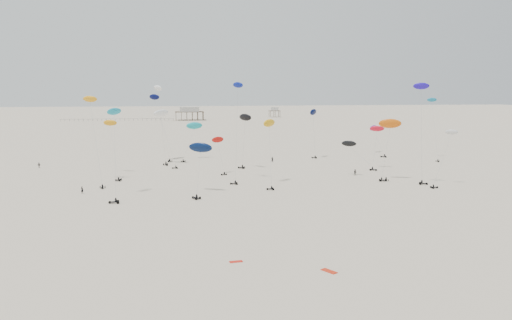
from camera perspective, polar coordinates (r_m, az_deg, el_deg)
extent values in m
plane|color=beige|center=(226.28, -4.29, 2.24)|extent=(900.00, 900.00, 0.00)
cube|color=brown|center=(374.88, -7.61, 5.48)|extent=(21.00, 13.00, 0.30)
cube|color=silver|center=(374.81, -7.62, 5.75)|extent=(14.00, 8.40, 3.20)
cube|color=#B2B2AD|center=(374.74, -7.62, 6.02)|extent=(15.00, 9.00, 0.30)
cube|color=brown|center=(412.12, 2.13, 5.65)|extent=(9.00, 7.00, 0.30)
cube|color=silver|center=(412.06, 2.13, 5.83)|extent=(5.60, 4.20, 2.40)
cube|color=#B2B2AD|center=(412.01, 2.13, 6.02)|extent=(6.00, 4.50, 0.30)
cube|color=black|center=(377.73, -15.53, 4.56)|extent=(80.00, 0.10, 0.10)
cylinder|color=gray|center=(127.68, -17.82, 1.95)|extent=(0.03, 0.03, 23.08)
ellipsoid|color=#F7A014|center=(133.27, -18.44, 6.64)|extent=(4.17, 2.80, 1.93)
cylinder|color=gray|center=(137.71, -15.88, 1.04)|extent=(0.03, 0.03, 18.83)
ellipsoid|color=orange|center=(144.03, -16.33, 4.11)|extent=(4.08, 2.32, 1.88)
cylinder|color=gray|center=(124.45, -2.28, 3.01)|extent=(0.03, 0.03, 24.10)
ellipsoid|color=navy|center=(127.70, -2.08, 8.57)|extent=(3.23, 3.60, 1.74)
cylinder|color=gray|center=(174.52, 19.76, 3.25)|extent=(0.03, 0.03, 21.62)
ellipsoid|color=#167AA6|center=(179.57, 19.46, 6.51)|extent=(3.45, 1.88, 1.62)
cylinder|color=gray|center=(148.93, 13.46, 1.20)|extent=(0.03, 0.03, 11.61)
ellipsoid|color=red|center=(151.16, 13.67, 3.51)|extent=(4.52, 3.08, 2.08)
cylinder|color=gray|center=(133.85, 12.57, -0.19)|extent=(0.03, 0.03, 13.56)
ellipsoid|color=black|center=(136.35, 10.58, 1.86)|extent=(4.30, 3.48, 2.01)
cylinder|color=gray|center=(154.95, -10.69, 3.74)|extent=(0.03, 0.03, 22.12)
ellipsoid|color=white|center=(155.80, -11.16, 8.07)|extent=(3.83, 4.70, 2.18)
cylinder|color=gray|center=(127.85, 18.44, 2.67)|extent=(0.03, 0.03, 22.54)
ellipsoid|color=#220EBD|center=(127.99, 18.36, 8.03)|extent=(4.07, 2.53, 1.89)
cylinder|color=gray|center=(110.24, -6.61, -1.50)|extent=(0.03, 0.03, 11.85)
ellipsoid|color=#05153E|center=(113.66, -6.36, 1.43)|extent=(6.15, 4.61, 2.85)
cylinder|color=gray|center=(181.72, 13.82, 1.98)|extent=(0.03, 0.03, 15.34)
ellipsoid|color=#6A1A90|center=(187.73, 13.27, 3.58)|extent=(4.83, 4.33, 2.35)
cylinder|color=gray|center=(169.22, 6.63, 2.80)|extent=(0.03, 0.03, 14.06)
ellipsoid|color=#040D38|center=(169.54, 6.56, 5.46)|extent=(4.23, 4.85, 2.35)
cylinder|color=gray|center=(127.55, 20.59, 0.06)|extent=(0.03, 0.03, 14.15)
ellipsoid|color=silver|center=(130.55, 21.46, 2.99)|extent=(3.06, 2.44, 1.45)
cylinder|color=gray|center=(136.63, -4.05, 0.30)|extent=(0.03, 0.03, 8.81)
ellipsoid|color=red|center=(137.59, -4.41, 2.34)|extent=(3.92, 2.88, 1.82)
cylinder|color=gray|center=(119.53, 1.60, 0.49)|extent=(0.03, 0.03, 16.63)
ellipsoid|color=#ECA913|center=(123.67, 1.51, 4.25)|extent=(4.29, 4.22, 2.18)
cylinder|color=gray|center=(131.12, 14.66, 0.79)|extent=(0.03, 0.03, 13.26)
ellipsoid|color=#E25D0B|center=(132.19, 15.07, 4.05)|extent=(6.10, 3.71, 2.83)
cylinder|color=gray|center=(164.20, -10.34, 2.47)|extent=(0.03, 0.03, 14.73)
ellipsoid|color=white|center=(166.58, -10.82, 5.26)|extent=(6.84, 7.33, 3.38)
cylinder|color=gray|center=(164.96, -7.66, 1.84)|extent=(0.03, 0.03, 13.39)
ellipsoid|color=#17A2B0|center=(168.83, -7.07, 3.92)|extent=(5.64, 2.59, 2.58)
cylinder|color=gray|center=(146.33, -1.44, 1.94)|extent=(0.03, 0.03, 13.47)
ellipsoid|color=black|center=(146.33, -1.24, 4.91)|extent=(4.25, 4.77, 2.32)
cylinder|color=gray|center=(109.82, -15.88, 0.48)|extent=(0.03, 0.03, 19.62)
ellipsoid|color=#199ABC|center=(114.02, -15.91, 5.37)|extent=(3.80, 3.97, 1.95)
cylinder|color=gray|center=(152.26, -10.41, 3.14)|extent=(0.03, 0.03, 22.77)
ellipsoid|color=#040A3C|center=(157.01, -11.54, 7.07)|extent=(4.00, 3.72, 1.98)
imported|color=black|center=(118.65, -19.24, -3.63)|extent=(0.82, 0.71, 1.90)
imported|color=black|center=(137.86, 11.26, -1.73)|extent=(1.08, 0.91, 1.92)
imported|color=black|center=(160.93, -23.53, -0.85)|extent=(1.21, 0.75, 1.93)
imported|color=black|center=(159.45, 1.88, -0.24)|extent=(0.91, 0.81, 2.07)
cube|color=red|center=(66.43, 8.35, -12.49)|extent=(1.94, 2.34, 0.08)
cube|color=red|center=(69.17, -2.30, -11.56)|extent=(1.87, 0.89, 0.07)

